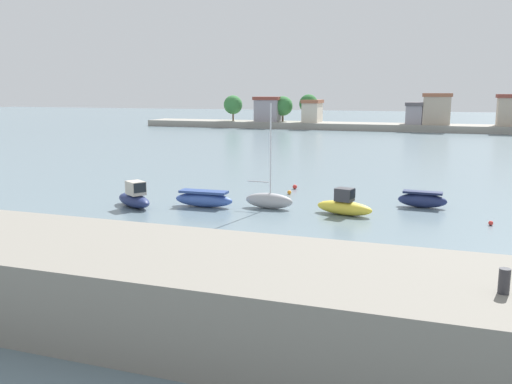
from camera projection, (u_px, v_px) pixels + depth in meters
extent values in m
plane|color=slate|center=(247.00, 251.00, 27.62)|extent=(400.00, 400.00, 0.00)
cube|color=gray|center=(154.00, 287.00, 18.71)|extent=(76.47, 6.30, 2.74)
cylinder|color=#2D2D33|center=(504.00, 281.00, 14.29)|extent=(0.30, 0.30, 0.68)
ellipsoid|color=navy|center=(134.00, 200.00, 38.09)|extent=(4.02, 3.28, 0.92)
cube|color=#BCB2A3|center=(136.00, 188.00, 37.64)|extent=(1.63, 1.54, 0.94)
cube|color=black|center=(140.00, 188.00, 37.11)|extent=(0.55, 0.79, 0.65)
ellipsoid|color=#3856A8|center=(204.00, 200.00, 38.13)|extent=(4.28, 1.38, 0.97)
cube|color=navy|center=(204.00, 192.00, 38.02)|extent=(3.42, 1.15, 0.17)
ellipsoid|color=#9E9EA3|center=(269.00, 201.00, 37.59)|extent=(3.42, 1.06, 1.07)
cylinder|color=silver|center=(271.00, 149.00, 36.90)|extent=(0.10, 0.10, 6.10)
cylinder|color=#B7B7BC|center=(258.00, 182.00, 37.63)|extent=(1.59, 0.13, 0.08)
ellipsoid|color=yellow|center=(344.00, 208.00, 35.65)|extent=(4.00, 2.03, 0.91)
cube|color=#333338|center=(344.00, 195.00, 35.50)|extent=(1.28, 1.13, 0.85)
cube|color=black|center=(352.00, 194.00, 35.19)|extent=(0.27, 0.80, 0.59)
ellipsoid|color=navy|center=(422.00, 201.00, 37.88)|extent=(3.33, 1.11, 0.98)
cube|color=#161E41|center=(423.00, 192.00, 37.78)|extent=(2.67, 0.93, 0.15)
sphere|color=red|center=(295.00, 187.00, 45.06)|extent=(0.37, 0.37, 0.37)
sphere|color=orange|center=(289.00, 192.00, 42.74)|extent=(0.32, 0.32, 0.32)
sphere|color=red|center=(491.00, 223.00, 32.87)|extent=(0.28, 0.28, 0.28)
cube|color=gray|center=(399.00, 127.00, 111.32)|extent=(111.87, 8.22, 1.34)
cube|color=#99939E|center=(268.00, 111.00, 120.13)|extent=(5.27, 4.09, 4.66)
cube|color=brown|center=(268.00, 98.00, 119.64)|extent=(5.80, 4.50, 0.70)
cube|color=beige|center=(312.00, 113.00, 116.79)|extent=(3.38, 5.49, 4.06)
cube|color=#995B42|center=(312.00, 101.00, 116.36)|extent=(3.71, 6.04, 0.70)
cube|color=#99939E|center=(414.00, 115.00, 110.74)|extent=(3.16, 5.25, 3.66)
cube|color=#565156|center=(415.00, 104.00, 110.34)|extent=(3.48, 5.78, 0.70)
cube|color=#B2A38E|center=(437.00, 111.00, 108.13)|extent=(5.19, 3.08, 5.48)
cube|color=#995B42|center=(438.00, 95.00, 107.57)|extent=(5.71, 3.39, 0.70)
cylinder|color=brown|center=(283.00, 118.00, 120.04)|extent=(0.36, 0.36, 1.66)
sphere|color=#387A3D|center=(283.00, 106.00, 119.58)|extent=(4.25, 4.25, 4.25)
cylinder|color=brown|center=(308.00, 117.00, 117.33)|extent=(0.36, 0.36, 2.32)
sphere|color=#2D6B33|center=(309.00, 104.00, 116.83)|extent=(3.97, 3.97, 3.97)
cylinder|color=brown|center=(233.00, 117.00, 122.32)|extent=(0.36, 0.36, 1.89)
sphere|color=#387A3D|center=(233.00, 105.00, 121.84)|extent=(4.17, 4.17, 4.17)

